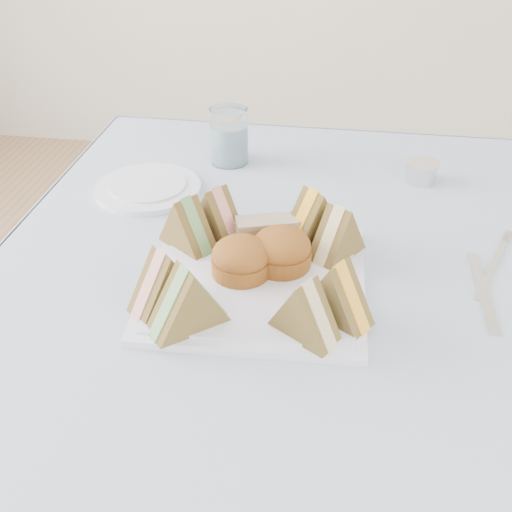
# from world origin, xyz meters

# --- Properties ---
(table) EXTENTS (0.90, 0.90, 0.74)m
(table) POSITION_xyz_m (0.00, 0.00, 0.37)
(table) COLOR brown
(table) RESTS_ON floor
(tablecloth) EXTENTS (1.02, 1.02, 0.01)m
(tablecloth) POSITION_xyz_m (0.00, 0.00, 0.74)
(tablecloth) COLOR silver
(tablecloth) RESTS_ON table
(serving_plate) EXTENTS (0.32, 0.32, 0.01)m
(serving_plate) POSITION_xyz_m (-0.09, -0.09, 0.75)
(serving_plate) COLOR white
(serving_plate) RESTS_ON tablecloth
(sandwich_fl_a) EXTENTS (0.10, 0.10, 0.09)m
(sandwich_fl_a) POSITION_xyz_m (-0.20, -0.17, 0.80)
(sandwich_fl_a) COLOR brown
(sandwich_fl_a) RESTS_ON serving_plate
(sandwich_fl_b) EXTENTS (0.11, 0.10, 0.09)m
(sandwich_fl_b) POSITION_xyz_m (-0.16, -0.21, 0.80)
(sandwich_fl_b) COLOR brown
(sandwich_fl_b) RESTS_ON serving_plate
(sandwich_fr_a) EXTENTS (0.10, 0.09, 0.09)m
(sandwich_fr_a) POSITION_xyz_m (0.02, -0.16, 0.80)
(sandwich_fr_a) COLOR brown
(sandwich_fr_a) RESTS_ON serving_plate
(sandwich_fr_b) EXTENTS (0.10, 0.09, 0.08)m
(sandwich_fr_b) POSITION_xyz_m (-0.01, -0.20, 0.80)
(sandwich_fr_b) COLOR brown
(sandwich_fr_b) RESTS_ON serving_plate
(sandwich_bl_a) EXTENTS (0.10, 0.09, 0.08)m
(sandwich_bl_a) POSITION_xyz_m (-0.21, -0.02, 0.80)
(sandwich_bl_a) COLOR brown
(sandwich_bl_a) RESTS_ON serving_plate
(sandwich_bl_b) EXTENTS (0.10, 0.09, 0.08)m
(sandwich_bl_b) POSITION_xyz_m (-0.17, 0.02, 0.80)
(sandwich_bl_b) COLOR brown
(sandwich_bl_b) RESTS_ON serving_plate
(sandwich_br_a) EXTENTS (0.09, 0.10, 0.08)m
(sandwich_br_a) POSITION_xyz_m (0.02, -0.01, 0.80)
(sandwich_br_a) COLOR brown
(sandwich_br_a) RESTS_ON serving_plate
(sandwich_br_b) EXTENTS (0.10, 0.10, 0.09)m
(sandwich_br_b) POSITION_xyz_m (-0.02, 0.03, 0.80)
(sandwich_br_b) COLOR brown
(sandwich_br_b) RESTS_ON serving_plate
(scone_left) EXTENTS (0.09, 0.09, 0.06)m
(scone_left) POSITION_xyz_m (-0.12, -0.09, 0.79)
(scone_left) COLOR brown
(scone_left) RESTS_ON serving_plate
(scone_right) EXTENTS (0.12, 0.12, 0.06)m
(scone_right) POSITION_xyz_m (-0.06, -0.06, 0.79)
(scone_right) COLOR brown
(scone_right) RESTS_ON serving_plate
(pastry_slice) EXTENTS (0.10, 0.06, 0.04)m
(pastry_slice) POSITION_xyz_m (-0.09, 0.00, 0.78)
(pastry_slice) COLOR tan
(pastry_slice) RESTS_ON serving_plate
(side_plate) EXTENTS (0.25, 0.25, 0.01)m
(side_plate) POSITION_xyz_m (-0.33, 0.17, 0.75)
(side_plate) COLOR white
(side_plate) RESTS_ON tablecloth
(water_glass) EXTENTS (0.09, 0.09, 0.11)m
(water_glass) POSITION_xyz_m (-0.21, 0.31, 0.80)
(water_glass) COLOR white
(water_glass) RESTS_ON tablecloth
(tea_strainer) EXTENTS (0.07, 0.07, 0.04)m
(tea_strainer) POSITION_xyz_m (0.16, 0.28, 0.76)
(tea_strainer) COLOR silver
(tea_strainer) RESTS_ON tablecloth
(knife) EXTENTS (0.02, 0.19, 0.00)m
(knife) POSITION_xyz_m (0.23, -0.06, 0.75)
(knife) COLOR silver
(knife) RESTS_ON tablecloth
(fork) EXTENTS (0.07, 0.17, 0.00)m
(fork) POSITION_xyz_m (0.25, -0.00, 0.75)
(fork) COLOR silver
(fork) RESTS_ON tablecloth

